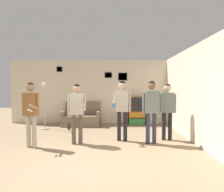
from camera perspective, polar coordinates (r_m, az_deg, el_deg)
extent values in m
plane|color=#937A5B|center=(3.58, -8.93, -22.61)|extent=(20.00, 20.00, 0.00)
cube|color=beige|center=(7.49, -3.28, 1.30)|extent=(7.86, 0.06, 2.70)
cube|color=black|center=(7.84, -16.79, 8.39)|extent=(0.23, 0.02, 0.21)
cube|color=beige|center=(7.83, -16.81, 8.39)|extent=(0.19, 0.01, 0.17)
cube|color=black|center=(7.44, 3.52, 6.33)|extent=(0.37, 0.02, 0.32)
cube|color=#B2B2BC|center=(7.44, 3.52, 6.33)|extent=(0.32, 0.01, 0.28)
cube|color=black|center=(7.45, -1.20, 6.84)|extent=(0.30, 0.02, 0.23)
cube|color=beige|center=(7.44, -1.21, 6.84)|extent=(0.25, 0.01, 0.18)
cube|color=beige|center=(5.74, 23.50, 0.67)|extent=(0.06, 6.64, 2.70)
cube|color=#7A6651|center=(7.28, -9.92, -9.09)|extent=(1.52, 0.80, 0.10)
cube|color=#7A6651|center=(7.24, -9.94, -7.46)|extent=(1.46, 0.74, 0.32)
cube|color=#7A6651|center=(7.50, -9.48, -3.88)|extent=(1.46, 0.14, 0.52)
cube|color=#7A6651|center=(7.37, -15.32, -5.37)|extent=(0.12, 0.74, 0.18)
cube|color=#7A6651|center=(7.10, -4.38, -5.59)|extent=(0.12, 0.74, 0.18)
cube|color=brown|center=(7.32, 4.96, -4.82)|extent=(0.02, 0.30, 1.15)
cube|color=brown|center=(7.42, 11.11, -4.76)|extent=(0.02, 0.30, 1.15)
cube|color=brown|center=(7.50, 7.93, -4.66)|extent=(0.82, 0.01, 1.15)
cube|color=brown|center=(7.45, 8.03, -9.10)|extent=(0.77, 0.30, 0.02)
cube|color=brown|center=(7.31, 8.09, -0.41)|extent=(0.77, 0.30, 0.02)
cube|color=brown|center=(7.40, 8.04, -7.01)|extent=(0.77, 0.30, 0.02)
cube|color=brown|center=(7.36, 8.06, -4.80)|extent=(0.77, 0.30, 0.02)
cube|color=brown|center=(7.33, 8.07, -2.57)|extent=(0.77, 0.30, 0.02)
cube|color=#338447|center=(7.42, 8.05, -8.14)|extent=(0.66, 0.26, 0.23)
cube|color=#B77023|center=(7.37, 8.06, -5.94)|extent=(0.66, 0.26, 0.23)
cube|color=black|center=(7.33, 8.07, -3.72)|extent=(0.66, 0.26, 0.23)
cube|color=black|center=(7.30, 8.09, -1.47)|extent=(0.66, 0.26, 0.23)
cylinder|color=#ADA89E|center=(7.04, -21.06, -9.93)|extent=(0.28, 0.28, 0.03)
cylinder|color=#ADA89E|center=(6.91, -21.16, -3.62)|extent=(0.03, 0.03, 1.52)
sphere|color=white|center=(6.87, -21.28, 3.41)|extent=(0.19, 0.19, 0.19)
cylinder|color=#B7AD99|center=(5.07, -25.63, -10.31)|extent=(0.11, 0.11, 0.82)
cylinder|color=#B7AD99|center=(4.96, -24.05, -10.58)|extent=(0.11, 0.11, 0.82)
cube|color=#936033|center=(4.90, -25.02, -2.40)|extent=(0.40, 0.29, 0.58)
sphere|color=#997051|center=(4.89, -25.11, 2.67)|extent=(0.21, 0.21, 0.21)
sphere|color=#382314|center=(4.89, -25.12, 3.10)|extent=(0.18, 0.18, 0.18)
cylinder|color=#936033|center=(4.76, -23.09, -0.96)|extent=(0.07, 0.07, 0.25)
cylinder|color=#997051|center=(4.67, -24.12, -3.35)|extent=(0.14, 0.31, 0.18)
cylinder|color=white|center=(4.57, -25.21, -4.30)|extent=(0.07, 0.15, 0.09)
cylinder|color=#936033|center=(5.05, -26.85, -2.55)|extent=(0.07, 0.07, 0.55)
cylinder|color=brown|center=(4.93, -12.39, -10.59)|extent=(0.11, 0.11, 0.80)
cylinder|color=brown|center=(4.92, -10.26, -10.61)|extent=(0.11, 0.11, 0.80)
cube|color=#BCB2A3|center=(4.81, -11.40, -2.61)|extent=(0.39, 0.25, 0.57)
sphere|color=tan|center=(4.79, -11.45, 2.42)|extent=(0.21, 0.21, 0.21)
sphere|color=black|center=(4.79, -11.45, 2.85)|extent=(0.18, 0.18, 0.18)
cylinder|color=#BCB2A3|center=(4.79, -8.85, -1.13)|extent=(0.07, 0.07, 0.24)
cylinder|color=tan|center=(4.68, -8.88, -3.47)|extent=(0.10, 0.30, 0.18)
cylinder|color=white|center=(4.55, -8.92, -4.43)|extent=(0.05, 0.14, 0.09)
cylinder|color=#BCB2A3|center=(4.84, -13.94, -2.89)|extent=(0.07, 0.07, 0.54)
cylinder|color=black|center=(5.11, 2.32, -9.79)|extent=(0.11, 0.11, 0.85)
cylinder|color=black|center=(5.09, 4.36, -9.84)|extent=(0.11, 0.11, 0.85)
cube|color=#BCB2A3|center=(4.99, 3.36, -1.65)|extent=(0.38, 0.25, 0.60)
sphere|color=#D1A889|center=(4.98, 3.37, 3.48)|extent=(0.22, 0.22, 0.22)
sphere|color=black|center=(4.98, 3.37, 3.92)|extent=(0.19, 0.19, 0.19)
cylinder|color=#BCB2A3|center=(4.98, 5.82, -1.93)|extent=(0.07, 0.07, 0.57)
cylinder|color=#BCB2A3|center=(5.01, 0.92, -0.10)|extent=(0.07, 0.07, 0.26)
cylinder|color=#D1A889|center=(4.89, 0.68, -2.45)|extent=(0.11, 0.32, 0.19)
cylinder|color=blue|center=(4.75, 0.42, -3.15)|extent=(0.08, 0.08, 0.10)
cylinder|color=#2D334C|center=(4.93, 11.63, -10.34)|extent=(0.11, 0.11, 0.85)
cylinder|color=#2D334C|center=(4.98, 13.65, -10.22)|extent=(0.11, 0.11, 0.85)
cube|color=slate|center=(4.85, 12.73, -1.93)|extent=(0.38, 0.23, 0.60)
sphere|color=brown|center=(4.83, 12.79, 3.33)|extent=(0.22, 0.22, 0.22)
sphere|color=black|center=(4.83, 12.79, 3.78)|extent=(0.19, 0.19, 0.19)
cylinder|color=slate|center=(4.91, 15.13, -2.15)|extent=(0.07, 0.07, 0.56)
cylinder|color=slate|center=(4.79, 10.27, -2.23)|extent=(0.07, 0.07, 0.56)
cylinder|color=black|center=(5.40, 16.56, -9.43)|extent=(0.11, 0.11, 0.81)
cylinder|color=black|center=(5.44, 18.43, -9.37)|extent=(0.11, 0.11, 0.81)
cube|color=slate|center=(5.32, 17.60, -2.07)|extent=(0.37, 0.22, 0.58)
sphere|color=#D1A889|center=(5.30, 17.67, 2.52)|extent=(0.21, 0.21, 0.21)
sphere|color=#382314|center=(5.30, 17.67, 2.92)|extent=(0.18, 0.18, 0.18)
cylinder|color=slate|center=(5.38, 19.83, -2.31)|extent=(0.07, 0.07, 0.54)
cylinder|color=slate|center=(5.28, 15.32, -2.33)|extent=(0.07, 0.07, 0.54)
cylinder|color=black|center=(6.66, -13.91, -9.82)|extent=(0.08, 0.08, 0.19)
cylinder|color=black|center=(6.63, -13.93, -8.66)|extent=(0.03, 0.03, 0.08)
cylinder|color=yellow|center=(7.29, 6.95, 0.05)|extent=(0.09, 0.09, 0.09)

